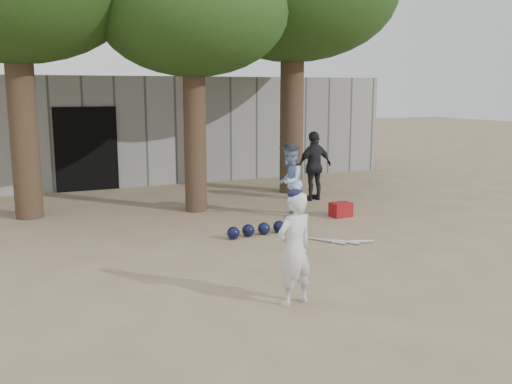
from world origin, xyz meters
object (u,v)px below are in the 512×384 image
spectator_dark (314,166)px  red_bag (341,210)px  spectator_blue (289,182)px  boy_player (295,249)px

spectator_dark → red_bag: bearing=69.6°
spectator_blue → spectator_dark: bearing=174.1°
boy_player → red_bag: 5.15m
spectator_dark → spectator_blue: bearing=35.9°
boy_player → spectator_dark: size_ratio=0.86×
boy_player → spectator_blue: bearing=-129.4°
spectator_dark → red_bag: (-0.40, -1.82, -0.68)m
red_bag → boy_player: bearing=-129.3°
boy_player → spectator_blue: size_ratio=0.98×
spectator_dark → red_bag: spectator_dark is taller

